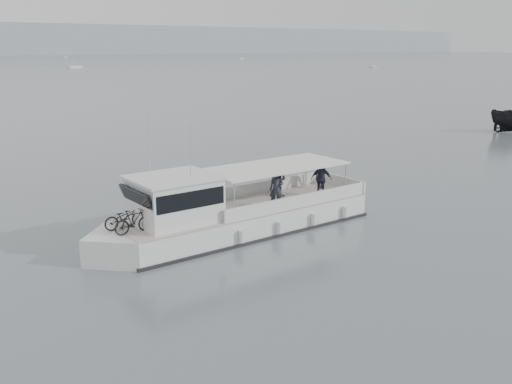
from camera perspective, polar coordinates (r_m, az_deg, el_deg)
ground at (r=27.06m, az=-4.04°, el=-1.80°), size 1400.00×1400.00×0.00m
tour_boat at (r=23.15m, az=-3.23°, el=-2.31°), size 12.85×3.59×5.36m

